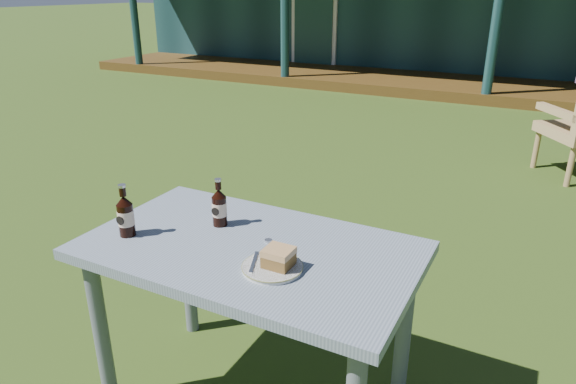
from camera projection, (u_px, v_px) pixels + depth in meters
The scene contains 8 objects.
ground at pixel (378, 242), 3.43m from camera, with size 80.00×80.00×0.00m, color #334916.
cafe_table at pixel (250, 270), 1.88m from camera, with size 1.20×0.70×0.72m.
plate at pixel (272, 267), 1.68m from camera, with size 0.20×0.20×0.01m.
cake_slice at pixel (279, 257), 1.67m from camera, with size 0.09×0.09×0.06m.
fork at pixel (254, 262), 1.70m from camera, with size 0.01×0.14×0.00m, color silver.
cola_bottle_near at pixel (219, 207), 1.97m from camera, with size 0.06×0.06×0.19m.
cola_bottle_far at pixel (126, 215), 1.89m from camera, with size 0.06×0.06×0.20m.
bottle_cap at pixel (268, 241), 1.87m from camera, with size 0.03×0.03×0.01m, color silver.
Camera 1 is at (0.88, -2.99, 1.58)m, focal length 32.00 mm.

